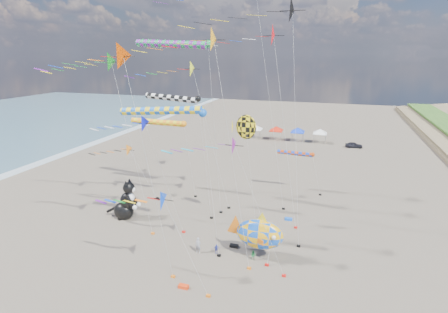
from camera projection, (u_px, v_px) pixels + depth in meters
ground at (161, 310)px, 27.91m from camera, size 260.00×260.00×0.00m
delta_kite_0 at (260, 37)px, 36.41m from camera, size 12.82×2.52×22.88m
delta_kite_1 at (232, 146)px, 30.20m from camera, size 10.44×1.77×13.28m
delta_kite_2 at (273, 13)px, 31.55m from camera, size 13.43×2.60×24.84m
delta_kite_3 at (135, 124)px, 38.11m from camera, size 11.38×2.03×13.63m
delta_kite_4 at (159, 204)px, 28.44m from camera, size 9.85×1.99×9.23m
delta_kite_5 at (187, 71)px, 42.87m from camera, size 13.48×2.26×19.06m
delta_kite_6 at (128, 151)px, 48.66m from camera, size 9.52×1.86×7.96m
delta_kite_8 at (101, 65)px, 35.79m from camera, size 12.32×2.24×20.07m
delta_kite_9 at (206, 43)px, 28.62m from camera, size 11.74×2.21×21.98m
delta_kite_10 at (112, 59)px, 27.84m from camera, size 12.11×2.38×20.78m
windsock_0 at (160, 123)px, 48.50m from camera, size 9.64×0.85×10.96m
windsock_1 at (174, 45)px, 40.78m from camera, size 10.99×0.92×21.25m
windsock_2 at (175, 99)px, 40.58m from camera, size 8.24×0.70×15.10m
windsock_3 at (297, 154)px, 49.95m from camera, size 6.63×0.63×6.32m
windsock_4 at (165, 112)px, 32.79m from camera, size 10.13×0.78×14.94m
angelfish_kite at (244, 128)px, 37.11m from camera, size 3.74×3.02×13.55m
cat_inflatable at (125, 199)px, 42.80m from camera, size 3.94×2.15×5.17m
fish_inflatable at (259, 234)px, 34.21m from camera, size 6.29×2.80×5.11m
person_adult at (198, 245)px, 35.73m from camera, size 0.62×0.41×1.70m
child_green at (253, 256)px, 34.54m from camera, size 0.52×0.41×1.03m
child_blue at (216, 249)px, 35.75m from camera, size 0.64×0.51×1.01m
kite_bag_0 at (184, 287)px, 30.52m from camera, size 0.90×0.44×0.30m
kite_bag_1 at (289, 219)px, 42.96m from camera, size 0.90×0.44×0.30m
kite_bag_3 at (234, 246)px, 36.96m from camera, size 0.90×0.44×0.30m
tent_row at (287, 127)px, 81.35m from camera, size 19.20×4.20×3.80m
parked_car at (354, 145)px, 75.88m from camera, size 3.72×1.81×1.22m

